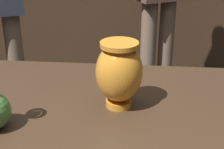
# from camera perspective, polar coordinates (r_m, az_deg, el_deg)

# --- Properties ---
(back_display_shelf) EXTENTS (2.60, 0.40, 0.99)m
(back_display_shelf) POSITION_cam_1_polar(r_m,az_deg,el_deg) (3.23, 3.37, 9.20)
(back_display_shelf) COLOR #422D1E
(back_display_shelf) RESTS_ON ground_plane
(vase_centerpiece) EXTENTS (0.14, 0.14, 0.21)m
(vase_centerpiece) POSITION_cam_1_polar(r_m,az_deg,el_deg) (0.99, 1.22, 0.41)
(vase_centerpiece) COLOR orange
(vase_centerpiece) RESTS_ON display_plinth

